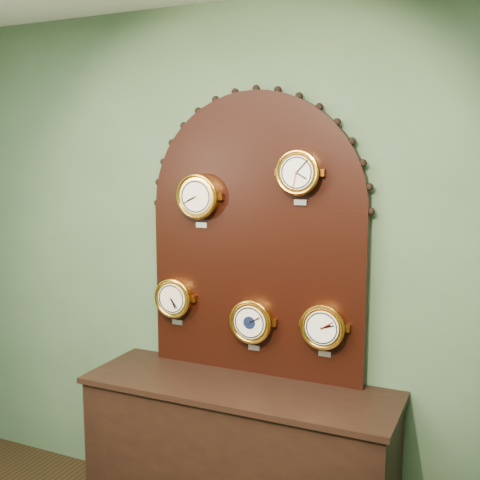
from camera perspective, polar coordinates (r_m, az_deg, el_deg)
The scene contains 8 objects.
wall_back at distance 3.22m, azimuth 1.84°, elevation -2.59°, with size 4.00×4.00×0.00m, color #435F41.
shop_counter at distance 3.33m, azimuth -0.15°, elevation -20.58°, with size 1.60×0.50×0.80m, color black.
display_board at distance 3.14m, azimuth 1.51°, elevation 1.31°, with size 1.26×0.06×1.53m.
roman_clock at distance 3.20m, azimuth -4.02°, elevation 4.19°, with size 0.25×0.08×0.30m.
arabic_clock at distance 2.97m, azimuth 5.64°, elevation 6.45°, with size 0.23×0.08×0.28m.
hygrometer at distance 3.37m, azimuth -6.33°, elevation -5.52°, with size 0.23×0.08×0.28m.
barometer at distance 3.18m, azimuth 1.13°, elevation -7.79°, with size 0.24×0.08×0.29m.
tide_clock at distance 3.05m, azimuth 8.00°, elevation -8.22°, with size 0.23×0.08×0.28m.
Camera 1 is at (1.21, -0.42, 2.00)m, focal length 44.52 mm.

